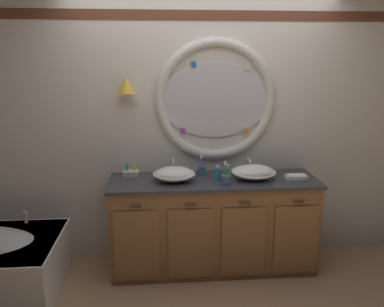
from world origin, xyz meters
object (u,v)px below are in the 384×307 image
Objects in this scene: sink_basin_right at (253,172)px; soap_dispenser at (218,173)px; sink_basin_left at (174,174)px; folded_hand_towel at (296,177)px; toothbrush_holder_left at (202,170)px; toothbrush_holder_right at (226,179)px; toiletry_basket at (131,173)px.

sink_basin_right is 0.33m from soap_dispenser.
sink_basin_left is 0.40m from soap_dispenser.
sink_basin_right is 0.40m from folded_hand_towel.
toothbrush_holder_left is at bearing 30.39° from sink_basin_left.
sink_basin_left is at bearing 162.05° from toothbrush_holder_right.
toothbrush_holder_right is at bearing -71.69° from soap_dispenser.
folded_hand_towel is 1.54m from toiletry_basket.
toothbrush_holder_left is 1.08× the size of folded_hand_towel.
toothbrush_holder_right is at bearing -17.95° from sink_basin_left.
sink_basin_left is at bearing 178.47° from folded_hand_towel.
folded_hand_towel is (0.67, 0.11, -0.03)m from toothbrush_holder_right.
soap_dispenser is 0.74× the size of folded_hand_towel.
soap_dispenser is (0.40, 0.00, -0.00)m from sink_basin_left.
toiletry_basket is (-0.80, 0.20, -0.03)m from soap_dispenser.
toothbrush_holder_left is (0.27, 0.16, -0.01)m from sink_basin_left.
toothbrush_holder_left is 1.46× the size of soap_dispenser.
sink_basin_left is 0.45m from toiletry_basket.
soap_dispenser is 0.73m from folded_hand_towel.
toothbrush_holder_right is at bearing -170.41° from folded_hand_towel.
soap_dispenser reaches higher than sink_basin_right.
sink_basin_right is 0.31m from toothbrush_holder_right.
sink_basin_left is 1.84× the size of toothbrush_holder_left.
toiletry_basket is (-0.84, 0.35, -0.02)m from toothbrush_holder_right.
sink_basin_left is at bearing -149.61° from toothbrush_holder_left.
toothbrush_holder_right is 1.10× the size of folded_hand_towel.
toiletry_basket is at bearing 165.88° from soap_dispenser.
soap_dispenser reaches higher than toiletry_basket.
sink_basin_right is 1.91× the size of toothbrush_holder_right.
sink_basin_left is 1.79× the size of toothbrush_holder_right.
sink_basin_right is at bearing 0.00° from sink_basin_left.
toothbrush_holder_right reaches higher than folded_hand_towel.
sink_basin_right reaches higher than toiletry_basket.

